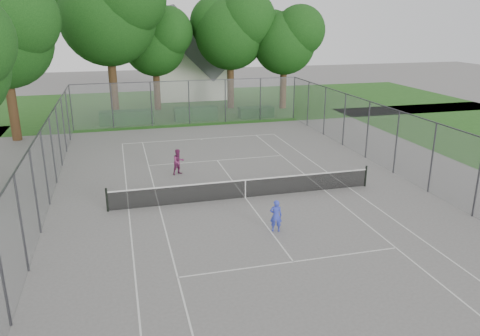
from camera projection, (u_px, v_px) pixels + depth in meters
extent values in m
plane|color=slate|center=(245.00, 198.00, 22.48)|extent=(120.00, 120.00, 0.00)
cube|color=#1F4E16|center=(176.00, 105.00, 46.39)|extent=(60.00, 20.00, 0.00)
cube|color=silver|center=(201.00, 139.00, 33.41)|extent=(10.97, 0.06, 0.01)
cube|color=silver|center=(129.00, 209.00, 21.14)|extent=(0.06, 23.77, 0.01)
cube|color=silver|center=(349.00, 188.00, 23.81)|extent=(0.06, 23.77, 0.01)
cube|color=silver|center=(159.00, 206.00, 21.47)|extent=(0.06, 23.77, 0.01)
cube|color=silver|center=(324.00, 190.00, 23.48)|extent=(0.06, 23.77, 0.01)
cube|color=silver|center=(293.00, 262.00, 16.59)|extent=(8.23, 0.06, 0.01)
cube|color=silver|center=(217.00, 160.00, 28.36)|extent=(8.23, 0.06, 0.01)
cube|color=silver|center=(245.00, 198.00, 22.47)|extent=(0.06, 12.80, 0.01)
cube|color=silver|center=(201.00, 139.00, 33.27)|extent=(0.06, 0.30, 0.01)
cylinder|color=black|center=(107.00, 200.00, 20.75)|extent=(0.10, 0.10, 1.10)
cylinder|color=black|center=(366.00, 176.00, 23.87)|extent=(0.10, 0.10, 1.10)
cube|color=black|center=(245.00, 189.00, 22.34)|extent=(12.67, 0.01, 0.86)
cube|color=silver|center=(245.00, 180.00, 22.20)|extent=(12.77, 0.03, 0.06)
cube|color=silver|center=(245.00, 189.00, 22.34)|extent=(0.05, 0.02, 0.88)
cylinder|color=#38383D|center=(71.00, 108.00, 35.38)|extent=(0.08, 0.08, 3.50)
cylinder|color=#38383D|center=(294.00, 98.00, 39.78)|extent=(0.08, 0.08, 3.50)
cube|color=slate|center=(189.00, 103.00, 37.58)|extent=(18.00, 0.02, 3.50)
cube|color=slate|center=(40.00, 179.00, 19.74)|extent=(0.02, 34.00, 3.50)
cube|color=slate|center=(413.00, 150.00, 24.14)|extent=(0.02, 34.00, 3.50)
cube|color=#38383D|center=(188.00, 81.00, 37.04)|extent=(18.00, 0.05, 0.05)
cube|color=#38383D|center=(35.00, 139.00, 19.21)|extent=(0.05, 34.00, 0.05)
cube|color=#38383D|center=(417.00, 117.00, 23.60)|extent=(0.05, 34.00, 0.05)
cylinder|color=#3E2716|center=(113.00, 85.00, 39.68)|extent=(0.69, 0.69, 5.55)
sphere|color=#10370F|center=(108.00, 17.00, 37.98)|extent=(7.89, 7.89, 7.89)
sphere|color=#10370F|center=(89.00, 2.00, 38.19)|extent=(5.91, 5.91, 5.91)
cylinder|color=#3E2716|center=(157.00, 88.00, 43.50)|extent=(0.62, 0.62, 3.95)
sphere|color=#10370F|center=(155.00, 45.00, 42.29)|extent=(5.62, 5.62, 5.62)
sphere|color=#10370F|center=(167.00, 32.00, 41.44)|extent=(4.50, 4.50, 4.50)
sphere|color=#10370F|center=(142.00, 35.00, 42.44)|extent=(4.22, 4.22, 4.22)
cylinder|color=#3E2716|center=(231.00, 84.00, 44.20)|extent=(0.64, 0.64, 4.56)
sphere|color=#10370F|center=(230.00, 34.00, 42.80)|extent=(6.48, 6.48, 6.48)
sphere|color=#10370F|center=(247.00, 19.00, 41.83)|extent=(5.19, 5.19, 5.19)
sphere|color=#10370F|center=(216.00, 23.00, 42.97)|extent=(4.86, 4.86, 4.86)
cylinder|color=#3E2716|center=(283.00, 87.00, 44.21)|extent=(0.62, 0.62, 4.02)
sphere|color=#10370F|center=(284.00, 43.00, 42.98)|extent=(5.71, 5.71, 5.71)
sphere|color=#10370F|center=(300.00, 30.00, 42.12)|extent=(4.57, 4.57, 4.57)
sphere|color=#10370F|center=(272.00, 33.00, 43.13)|extent=(4.28, 4.28, 4.28)
cylinder|color=#3E2716|center=(13.00, 108.00, 32.43)|extent=(0.64, 0.64, 4.61)
sphere|color=#10370F|center=(2.00, 39.00, 31.02)|extent=(6.55, 6.55, 6.55)
sphere|color=#10370F|center=(18.00, 18.00, 30.03)|extent=(5.24, 5.24, 5.24)
cube|color=#144017|center=(127.00, 117.00, 38.01)|extent=(4.27, 1.28, 1.07)
cube|color=#144017|center=(196.00, 114.00, 39.33)|extent=(3.58, 1.02, 1.12)
cube|color=#144017|center=(256.00, 112.00, 40.54)|extent=(3.01, 1.10, 0.90)
cube|color=silver|center=(191.00, 71.00, 50.03)|extent=(7.63, 5.72, 5.72)
cube|color=#54555A|center=(190.00, 43.00, 49.15)|extent=(7.55, 5.91, 7.55)
imported|color=blue|center=(276.00, 216.00, 18.79)|extent=(0.56, 0.44, 1.35)
imported|color=#7B295A|center=(179.00, 162.00, 25.67)|extent=(0.86, 0.78, 1.43)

